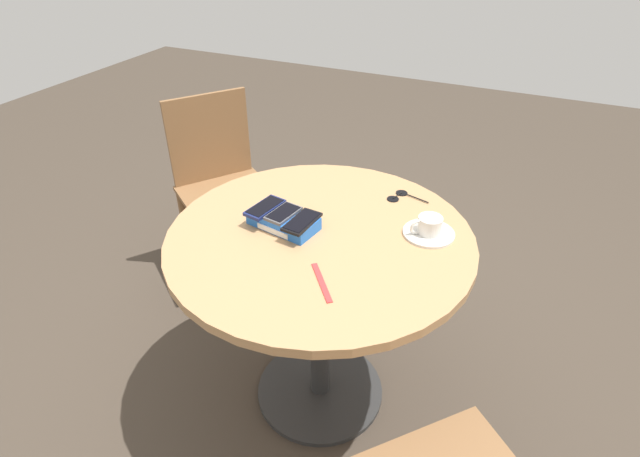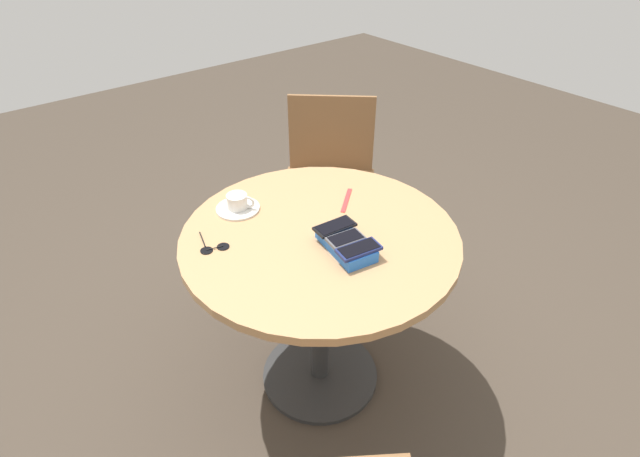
# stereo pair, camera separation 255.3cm
# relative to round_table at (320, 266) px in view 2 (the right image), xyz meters

# --- Properties ---
(ground_plane) EXTENTS (8.00, 8.00, 0.00)m
(ground_plane) POSITION_rel_round_table_xyz_m (0.00, 0.00, -0.60)
(ground_plane) COLOR #42382D
(round_table) EXTENTS (0.94, 0.94, 0.74)m
(round_table) POSITION_rel_round_table_xyz_m (0.00, 0.00, 0.00)
(round_table) COLOR #2D2D2D
(round_table) RESTS_ON ground_plane
(phone_box) EXTENTS (0.23, 0.14, 0.04)m
(phone_box) POSITION_rel_round_table_xyz_m (-0.12, -0.01, 0.16)
(phone_box) COLOR blue
(phone_box) RESTS_ON round_table
(phone_navy) EXTENTS (0.09, 0.15, 0.01)m
(phone_navy) POSITION_rel_round_table_xyz_m (-0.19, 0.00, 0.19)
(phone_navy) COLOR navy
(phone_navy) RESTS_ON phone_box
(phone_gray) EXTENTS (0.08, 0.13, 0.01)m
(phone_gray) POSITION_rel_round_table_xyz_m (-0.12, -0.01, 0.19)
(phone_gray) COLOR #515156
(phone_gray) RESTS_ON phone_box
(phone_black) EXTENTS (0.08, 0.14, 0.01)m
(phone_black) POSITION_rel_round_table_xyz_m (-0.05, -0.02, 0.19)
(phone_black) COLOR black
(phone_black) RESTS_ON phone_box
(saucer) EXTENTS (0.16, 0.16, 0.01)m
(saucer) POSITION_rel_round_table_xyz_m (0.30, 0.14, 0.15)
(saucer) COLOR silver
(saucer) RESTS_ON round_table
(coffee_cup) EXTENTS (0.09, 0.08, 0.05)m
(coffee_cup) POSITION_rel_round_table_xyz_m (0.30, 0.14, 0.18)
(coffee_cup) COLOR silver
(coffee_cup) RESTS_ON saucer
(lanyard_strap) EXTENTS (0.12, 0.14, 0.00)m
(lanyard_strap) POSITION_rel_round_table_xyz_m (0.10, -0.21, 0.15)
(lanyard_strap) COLOR red
(lanyard_strap) RESTS_ON round_table
(sunglasses) EXTENTS (0.14, 0.09, 0.01)m
(sunglasses) POSITION_rel_round_table_xyz_m (0.15, 0.32, 0.15)
(sunglasses) COLOR black
(sunglasses) RESTS_ON round_table
(chair_near_window) EXTENTS (0.64, 0.64, 0.85)m
(chair_near_window) POSITION_rel_round_table_xyz_m (0.62, -0.56, -0.14)
(chair_near_window) COLOR brown
(chair_near_window) RESTS_ON ground_plane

